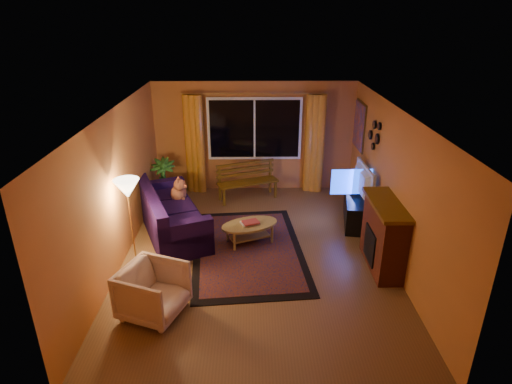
{
  "coord_description": "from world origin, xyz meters",
  "views": [
    {
      "loc": [
        -0.08,
        -6.41,
        3.93
      ],
      "look_at": [
        0.0,
        0.3,
        1.05
      ],
      "focal_mm": 30.0,
      "sensor_mm": 36.0,
      "label": 1
    }
  ],
  "objects_px": {
    "armchair": "(153,289)",
    "sofa": "(172,212)",
    "bench": "(248,191)",
    "tv_console": "(356,209)",
    "coffee_table": "(250,233)",
    "floor_lamp": "(132,224)"
  },
  "relations": [
    {
      "from": "armchair",
      "to": "sofa",
      "type": "bearing_deg",
      "value": 24.25
    },
    {
      "from": "bench",
      "to": "sofa",
      "type": "height_order",
      "value": "sofa"
    },
    {
      "from": "sofa",
      "to": "tv_console",
      "type": "height_order",
      "value": "sofa"
    },
    {
      "from": "coffee_table",
      "to": "tv_console",
      "type": "bearing_deg",
      "value": 20.68
    },
    {
      "from": "floor_lamp",
      "to": "coffee_table",
      "type": "bearing_deg",
      "value": 21.13
    },
    {
      "from": "armchair",
      "to": "floor_lamp",
      "type": "distance_m",
      "value": 1.41
    },
    {
      "from": "bench",
      "to": "coffee_table",
      "type": "height_order",
      "value": "bench"
    },
    {
      "from": "coffee_table",
      "to": "tv_console",
      "type": "xyz_separation_m",
      "value": [
        2.11,
        0.8,
        0.08
      ]
    },
    {
      "from": "bench",
      "to": "tv_console",
      "type": "height_order",
      "value": "tv_console"
    },
    {
      "from": "bench",
      "to": "sofa",
      "type": "bearing_deg",
      "value": -152.1
    },
    {
      "from": "armchair",
      "to": "tv_console",
      "type": "xyz_separation_m",
      "value": [
        3.43,
        2.77,
        -0.13
      ]
    },
    {
      "from": "floor_lamp",
      "to": "tv_console",
      "type": "height_order",
      "value": "floor_lamp"
    },
    {
      "from": "floor_lamp",
      "to": "coffee_table",
      "type": "distance_m",
      "value": 2.1
    },
    {
      "from": "bench",
      "to": "armchair",
      "type": "distance_m",
      "value": 4.12
    },
    {
      "from": "bench",
      "to": "armchair",
      "type": "bearing_deg",
      "value": -128.34
    },
    {
      "from": "coffee_table",
      "to": "tv_console",
      "type": "distance_m",
      "value": 2.26
    },
    {
      "from": "floor_lamp",
      "to": "tv_console",
      "type": "xyz_separation_m",
      "value": [
        4.0,
        1.53,
        -0.5
      ]
    },
    {
      "from": "tv_console",
      "to": "armchair",
      "type": "bearing_deg",
      "value": -131.21
    },
    {
      "from": "sofa",
      "to": "coffee_table",
      "type": "bearing_deg",
      "value": -36.84
    },
    {
      "from": "coffee_table",
      "to": "armchair",
      "type": "bearing_deg",
      "value": -123.83
    },
    {
      "from": "bench",
      "to": "tv_console",
      "type": "distance_m",
      "value": 2.44
    },
    {
      "from": "armchair",
      "to": "floor_lamp",
      "type": "height_order",
      "value": "floor_lamp"
    }
  ]
}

